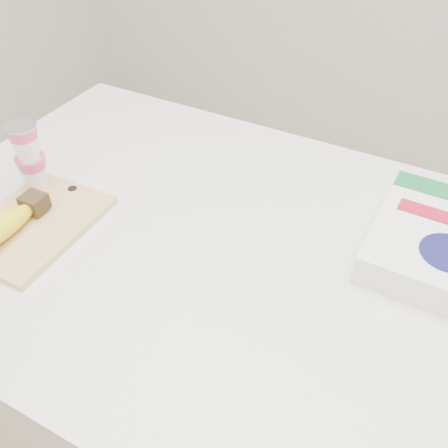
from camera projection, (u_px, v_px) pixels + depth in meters
name	position (u px, v px, depth m)	size (l,w,h in m)	color
room	(224.00, 92.00, 0.78)	(4.00, 4.00, 4.00)	tan
table	(224.00, 383.00, 1.33)	(1.37, 0.91, 1.02)	white
cutting_board	(33.00, 224.00, 1.03)	(0.21, 0.29, 0.01)	#E5AC7E
bananas	(1.00, 225.00, 0.98)	(0.10, 0.21, 0.06)	#382816
yogurt_stack	(29.00, 155.00, 1.06)	(0.07, 0.07, 0.15)	white
cereal_box	(429.00, 239.00, 0.95)	(0.21, 0.31, 0.07)	white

